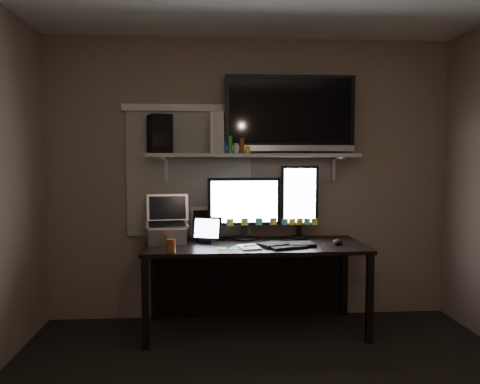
{
  "coord_description": "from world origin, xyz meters",
  "views": [
    {
      "loc": [
        -0.4,
        -2.38,
        1.43
      ],
      "look_at": [
        -0.14,
        1.25,
        1.17
      ],
      "focal_mm": 35.0,
      "sensor_mm": 36.0,
      "label": 1
    }
  ],
  "objects": [
    {
      "name": "speaker",
      "position": [
        -0.79,
        1.63,
        1.64
      ],
      "size": [
        0.24,
        0.26,
        0.32
      ],
      "primitive_type": "cube",
      "rotation": [
        0.0,
        0.0,
        0.32
      ],
      "color": "black",
      "rests_on": "wall_shelf"
    },
    {
      "name": "window_blinds",
      "position": [
        -0.55,
        1.79,
        1.3
      ],
      "size": [
        1.1,
        0.02,
        1.1
      ],
      "primitive_type": "cube",
      "color": "#B4ADA1",
      "rests_on": "back_wall"
    },
    {
      "name": "cup",
      "position": [
        -0.67,
        1.12,
        0.78
      ],
      "size": [
        0.08,
        0.08,
        0.1
      ],
      "primitive_type": "cylinder",
      "rotation": [
        0.0,
        0.0,
        -0.23
      ],
      "color": "brown",
      "rests_on": "desk"
    },
    {
      "name": "tv",
      "position": [
        0.32,
        1.62,
        1.81
      ],
      "size": [
        1.12,
        0.22,
        0.67
      ],
      "primitive_type": "cube",
      "rotation": [
        0.0,
        0.0,
        -0.02
      ],
      "color": "black",
      "rests_on": "wall_shelf"
    },
    {
      "name": "notepad",
      "position": [
        -0.06,
        1.25,
        0.74
      ],
      "size": [
        0.19,
        0.24,
        0.01
      ],
      "primitive_type": "cube",
      "rotation": [
        0.0,
        0.0,
        0.2
      ],
      "color": "white",
      "rests_on": "desk"
    },
    {
      "name": "mouse",
      "position": [
        0.67,
        1.35,
        0.75
      ],
      "size": [
        0.11,
        0.14,
        0.04
      ],
      "primitive_type": "ellipsoid",
      "rotation": [
        0.0,
        0.0,
        -0.31
      ],
      "color": "black",
      "rests_on": "desk"
    },
    {
      "name": "bottles",
      "position": [
        -0.18,
        1.54,
        1.56
      ],
      "size": [
        0.25,
        0.12,
        0.15
      ],
      "primitive_type": null,
      "rotation": [
        0.0,
        0.0,
        -0.28
      ],
      "color": "#A50F0C",
      "rests_on": "wall_shelf"
    },
    {
      "name": "keyboard",
      "position": [
        0.25,
        1.3,
        0.74
      ],
      "size": [
        0.48,
        0.31,
        0.03
      ],
      "primitive_type": "cube",
      "rotation": [
        0.0,
        0.0,
        0.33
      ],
      "color": "black",
      "rests_on": "desk"
    },
    {
      "name": "wall_shelf",
      "position": [
        0.0,
        1.62,
        1.46
      ],
      "size": [
        1.8,
        0.35,
        0.03
      ],
      "primitive_type": "cube",
      "color": "#AFAFAA",
      "rests_on": "back_wall"
    },
    {
      "name": "file_sorter",
      "position": [
        -0.41,
        1.75,
        0.86
      ],
      "size": [
        0.22,
        0.12,
        0.27
      ],
      "primitive_type": "cube",
      "rotation": [
        0.0,
        0.0,
        0.13
      ],
      "color": "black",
      "rests_on": "desk"
    },
    {
      "name": "laptop",
      "position": [
        -0.73,
        1.5,
        0.93
      ],
      "size": [
        0.39,
        0.33,
        0.4
      ],
      "primitive_type": "cube",
      "rotation": [
        0.0,
        0.0,
        0.14
      ],
      "color": "#BABBBF",
      "rests_on": "desk"
    },
    {
      "name": "game_console",
      "position": [
        -0.3,
        1.64,
        1.65
      ],
      "size": [
        0.13,
        0.3,
        0.34
      ],
      "primitive_type": "cube",
      "rotation": [
        0.0,
        0.0,
        -0.16
      ],
      "color": "beige",
      "rests_on": "wall_shelf"
    },
    {
      "name": "monitor_portrait",
      "position": [
        0.42,
        1.67,
        1.06
      ],
      "size": [
        0.33,
        0.06,
        0.66
      ],
      "primitive_type": "cube",
      "rotation": [
        0.0,
        0.0,
        -0.0
      ],
      "color": "black",
      "rests_on": "desk"
    },
    {
      "name": "tablet",
      "position": [
        -0.4,
        1.5,
        0.84
      ],
      "size": [
        0.27,
        0.18,
        0.22
      ],
      "primitive_type": "cube",
      "rotation": [
        0.0,
        0.0,
        -0.33
      ],
      "color": "black",
      "rests_on": "desk"
    },
    {
      "name": "monitor_landscape",
      "position": [
        -0.07,
        1.63,
        1.01
      ],
      "size": [
        0.64,
        0.12,
        0.56
      ],
      "primitive_type": "cube",
      "rotation": [
        0.0,
        0.0,
        0.08
      ],
      "color": "black",
      "rests_on": "desk"
    },
    {
      "name": "desk",
      "position": [
        0.0,
        1.55,
        0.55
      ],
      "size": [
        1.8,
        0.75,
        0.73
      ],
      "color": "black",
      "rests_on": "floor"
    },
    {
      "name": "back_wall",
      "position": [
        0.0,
        1.8,
        1.25
      ],
      "size": [
        3.6,
        0.0,
        3.6
      ],
      "primitive_type": "plane",
      "rotation": [
        1.57,
        0.0,
        0.0
      ],
      "color": "#7C6959",
      "rests_on": "floor"
    },
    {
      "name": "sticky_notes",
      "position": [
        -0.17,
        1.33,
        0.73
      ],
      "size": [
        0.38,
        0.33,
        0.0
      ],
      "primitive_type": null,
      "rotation": [
        0.0,
        0.0,
        0.32
      ],
      "color": "#E7F342",
      "rests_on": "desk"
    }
  ]
}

